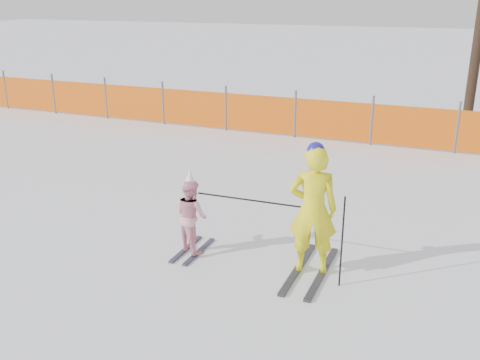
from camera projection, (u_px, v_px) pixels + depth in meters
ground at (227, 255)px, 7.85m from camera, size 120.00×120.00×0.00m
adult at (313, 210)px, 7.05m from camera, size 0.74×1.54×1.85m
child at (191, 215)px, 7.76m from camera, size 0.67×0.93×1.28m
ski_poles at (289, 218)px, 7.11m from camera, size 2.12×0.22×1.25m
safety_fence at (173, 106)px, 15.45m from camera, size 16.71×0.06×1.25m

